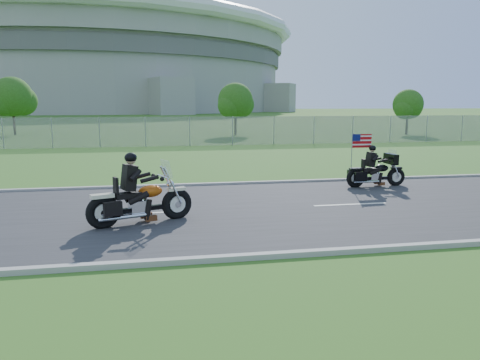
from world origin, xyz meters
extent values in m
plane|color=#25581B|center=(0.00, 0.00, 0.00)|extent=(420.00, 420.00, 0.00)
cube|color=#28282B|center=(0.00, 0.00, 0.02)|extent=(120.00, 8.00, 0.04)
cube|color=#9E9B93|center=(0.00, 4.05, 0.05)|extent=(120.00, 0.18, 0.12)
cube|color=#9E9B93|center=(0.00, -4.05, 0.05)|extent=(120.00, 0.18, 0.12)
cube|color=gray|center=(-5.00, 20.00, 1.00)|extent=(60.00, 0.03, 2.00)
cylinder|color=#A3A099|center=(-20.00, 170.00, 10.00)|extent=(130.00, 130.00, 20.00)
cylinder|color=#605E5B|center=(-20.00, 170.00, 17.00)|extent=(132.00, 132.00, 4.00)
cylinder|color=#A3A099|center=(-20.00, 170.00, 23.00)|extent=(134.00, 134.00, 6.00)
torus|color=white|center=(-20.00, 170.00, 27.00)|extent=(140.40, 140.40, 4.40)
cylinder|color=#382316|center=(6.00, 30.00, 1.26)|extent=(0.22, 0.22, 2.52)
sphere|color=#284813|center=(6.00, 30.00, 3.15)|extent=(3.20, 3.20, 3.20)
sphere|color=#284813|center=(6.64, 30.48, 2.79)|extent=(2.40, 2.40, 2.40)
sphere|color=#284813|center=(5.44, 29.60, 2.70)|extent=(2.24, 2.24, 2.24)
cylinder|color=#382316|center=(-14.00, 34.00, 1.40)|extent=(0.22, 0.22, 2.80)
sphere|color=#284813|center=(-14.00, 34.00, 3.50)|extent=(3.60, 3.60, 3.60)
sphere|color=#284813|center=(-13.28, 34.54, 3.10)|extent=(2.70, 2.70, 2.70)
sphere|color=#284813|center=(-14.63, 33.55, 3.00)|extent=(2.52, 2.52, 2.52)
cylinder|color=#382316|center=(22.00, 28.00, 1.12)|extent=(0.22, 0.22, 2.24)
sphere|color=#284813|center=(22.00, 28.00, 2.80)|extent=(2.80, 2.80, 2.80)
sphere|color=#284813|center=(22.56, 28.42, 2.48)|extent=(2.10, 2.10, 2.10)
sphere|color=#284813|center=(21.51, 27.65, 2.40)|extent=(1.96, 1.96, 1.96)
torus|color=black|center=(-1.03, -0.68, 0.41)|extent=(0.83, 0.46, 0.81)
torus|color=black|center=(-2.78, -1.32, 0.41)|extent=(0.83, 0.46, 0.81)
ellipsoid|color=#BE500D|center=(-1.68, -0.92, 0.81)|extent=(0.70, 0.54, 0.31)
cube|color=black|center=(-2.22, -1.11, 0.76)|extent=(0.68, 0.51, 0.13)
cube|color=black|center=(-2.16, -1.09, 1.19)|extent=(0.40, 0.50, 0.60)
sphere|color=black|center=(-2.11, -1.07, 1.66)|extent=(0.38, 0.38, 0.30)
cube|color=silver|center=(-1.27, -0.77, 1.33)|extent=(0.21, 0.49, 0.44)
torus|color=black|center=(6.90, 2.68, 0.35)|extent=(0.68, 0.18, 0.67)
torus|color=black|center=(5.35, 2.65, 0.35)|extent=(0.68, 0.18, 0.67)
ellipsoid|color=black|center=(6.33, 2.67, 0.68)|extent=(0.52, 0.30, 0.26)
cube|color=black|center=(5.85, 2.66, 0.64)|extent=(0.51, 0.28, 0.11)
cube|color=black|center=(5.90, 2.66, 1.00)|extent=(0.23, 0.37, 0.50)
sphere|color=black|center=(5.94, 2.66, 1.39)|extent=(0.25, 0.25, 0.25)
cube|color=black|center=(6.67, 2.68, 1.00)|extent=(0.22, 0.73, 0.36)
cube|color=#B70C11|center=(5.62, 2.84, 1.64)|extent=(0.73, 0.03, 0.47)
camera|label=1|loc=(-1.61, -12.42, 2.96)|focal=35.00mm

